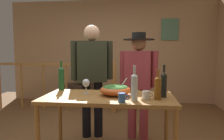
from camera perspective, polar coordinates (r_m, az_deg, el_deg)
name	(u,v)px	position (r m, az deg, el deg)	size (l,w,h in m)	color
back_wall	(111,51)	(5.46, -0.39, 5.12)	(5.29, 0.10, 2.61)	tan
framed_picture	(170,29)	(5.44, 15.48, 10.60)	(0.42, 0.03, 0.53)	#4D7A5E
stair_railing	(74,81)	(4.60, -10.17, -2.87)	(2.68, 0.10, 1.10)	#9E6B33
tv_console	(83,94)	(5.35, -7.88, -6.42)	(0.90, 0.40, 0.47)	#38281E
flat_screen_tv	(82,76)	(5.25, -8.03, -1.70)	(0.46, 0.12, 0.35)	black
serving_table	(108,103)	(2.44, -1.04, -8.88)	(1.49, 0.72, 0.79)	#9E6B33
salad_bowl	(115,89)	(2.45, 0.92, -5.29)	(0.36, 0.36, 0.21)	#DB5B23
wine_glass	(86,83)	(2.55, -7.08, -3.65)	(0.09, 0.09, 0.18)	silver
wine_bottle_green	(61,78)	(2.83, -13.60, -2.12)	(0.07, 0.07, 0.38)	#1E5628
wine_bottle_amber	(158,87)	(2.28, 12.32, -4.54)	(0.07, 0.07, 0.32)	brown
wine_bottle_dark	(164,84)	(2.39, 13.89, -3.75)	(0.06, 0.06, 0.36)	black
wine_bottle_clear	(134,86)	(2.18, 6.11, -4.42)	(0.07, 0.07, 0.37)	silver
mug_white	(146,95)	(2.28, 9.27, -6.73)	(0.12, 0.08, 0.09)	white
mug_blue	(122,98)	(2.12, 2.75, -7.51)	(0.11, 0.07, 0.09)	#3866B2
person_standing_left	(92,71)	(3.15, -5.44, -0.23)	(0.61, 0.31, 1.69)	black
person_standing_right	(138,77)	(3.09, 7.18, -1.90)	(0.56, 0.45, 1.57)	#9E3842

